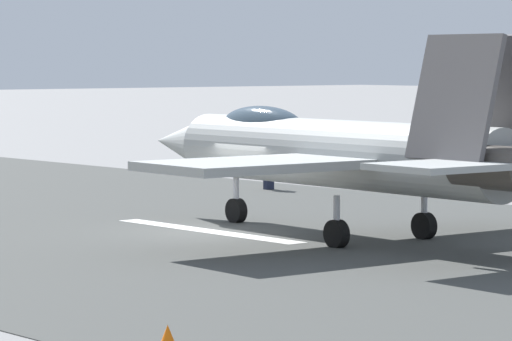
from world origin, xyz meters
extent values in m
plane|color=gray|center=(0.00, 0.00, 0.00)|extent=(400.00, 400.00, 0.00)
cube|color=#424442|center=(0.00, 0.00, 0.01)|extent=(240.00, 26.00, 0.02)
cube|color=white|center=(0.13, 0.00, 0.02)|extent=(8.00, 0.70, 0.00)
cylinder|color=#AAADAB|center=(-3.42, -1.90, 2.36)|extent=(12.62, 2.52, 1.92)
cone|color=#AAADAB|center=(4.29, -2.27, 2.36)|extent=(2.97, 1.77, 1.63)
ellipsoid|color=#3F5160|center=(0.12, -2.07, 3.08)|extent=(3.65, 1.27, 1.10)
cylinder|color=#47423D|center=(-9.81, -1.04, 2.36)|extent=(2.25, 1.20, 1.10)
cube|color=#AAADAB|center=(-4.24, 1.90, 2.26)|extent=(3.66, 5.75, 0.24)
cube|color=#AAADAB|center=(-4.59, -5.61, 2.26)|extent=(3.66, 5.75, 0.24)
cube|color=#AAADAB|center=(-9.72, 0.80, 2.46)|extent=(2.53, 2.91, 0.16)
cube|color=#585557|center=(-8.83, -0.74, 4.06)|extent=(2.64, 1.07, 3.14)
cube|color=#585557|center=(-8.92, -2.54, 4.06)|extent=(2.64, 1.07, 3.14)
cylinder|color=silver|center=(1.40, -2.13, 0.70)|extent=(0.18, 0.18, 1.40)
cylinder|color=black|center=(1.40, -2.13, 0.38)|extent=(0.77, 0.34, 0.76)
cylinder|color=silver|center=(-5.14, -0.22, 0.70)|extent=(0.18, 0.18, 1.40)
cylinder|color=black|center=(-5.14, -0.22, 0.38)|extent=(0.77, 0.34, 0.76)
cylinder|color=silver|center=(-5.29, -3.41, 0.70)|extent=(0.18, 0.18, 1.40)
cylinder|color=black|center=(-5.29, -3.41, 0.38)|extent=(0.77, 0.34, 0.76)
cube|color=#1E2338|center=(9.89, -10.72, 0.45)|extent=(0.24, 0.36, 0.90)
cube|color=orange|center=(9.89, -10.72, 1.12)|extent=(0.37, 0.49, 0.61)
sphere|color=tan|center=(9.89, -10.72, 1.59)|extent=(0.22, 0.22, 0.22)
cylinder|color=orange|center=(9.82, -11.01, 1.08)|extent=(0.10, 0.10, 0.58)
cylinder|color=orange|center=(9.95, -10.43, 1.08)|extent=(0.10, 0.10, 0.58)
cone|color=orange|center=(-14.14, 12.10, 0.28)|extent=(0.44, 0.44, 0.55)
camera|label=1|loc=(-34.16, 27.05, 4.94)|focal=105.75mm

